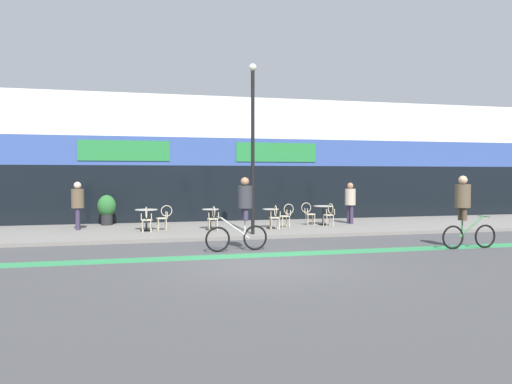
% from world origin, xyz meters
% --- Properties ---
extents(ground_plane, '(120.00, 120.00, 0.00)m').
position_xyz_m(ground_plane, '(0.00, 0.00, 0.00)').
color(ground_plane, '#424244').
extents(sidewalk_slab, '(40.00, 5.50, 0.12)m').
position_xyz_m(sidewalk_slab, '(0.00, 7.25, 0.06)').
color(sidewalk_slab, slate).
rests_on(sidewalk_slab, ground).
extents(storefront_facade, '(40.00, 4.06, 5.51)m').
position_xyz_m(storefront_facade, '(0.00, 11.96, 2.74)').
color(storefront_facade, silver).
rests_on(storefront_facade, ground).
extents(bike_lane_stripe, '(36.00, 0.70, 0.01)m').
position_xyz_m(bike_lane_stripe, '(0.00, 1.40, 0.00)').
color(bike_lane_stripe, '#2D844C').
rests_on(bike_lane_stripe, ground).
extents(bistro_table_0, '(0.80, 0.80, 0.77)m').
position_xyz_m(bistro_table_0, '(-2.49, 6.96, 0.67)').
color(bistro_table_0, black).
rests_on(bistro_table_0, sidewalk_slab).
extents(bistro_table_1, '(0.62, 0.62, 0.75)m').
position_xyz_m(bistro_table_1, '(-0.20, 6.80, 0.65)').
color(bistro_table_1, black).
rests_on(bistro_table_1, sidewalk_slab).
extents(bistro_table_2, '(0.61, 0.61, 0.72)m').
position_xyz_m(bistro_table_2, '(2.08, 6.73, 0.63)').
color(bistro_table_2, black).
rests_on(bistro_table_2, sidewalk_slab).
extents(bistro_table_3, '(0.79, 0.79, 0.76)m').
position_xyz_m(bistro_table_3, '(4.46, 7.38, 0.67)').
color(bistro_table_3, black).
rests_on(bistro_table_3, sidewalk_slab).
extents(cafe_chair_0_near, '(0.44, 0.60, 0.90)m').
position_xyz_m(cafe_chair_0_near, '(-2.50, 6.33, 0.64)').
color(cafe_chair_0_near, beige).
rests_on(cafe_chair_0_near, sidewalk_slab).
extents(cafe_chair_0_side, '(0.59, 0.43, 0.90)m').
position_xyz_m(cafe_chair_0_side, '(-1.87, 6.96, 0.64)').
color(cafe_chair_0_side, beige).
rests_on(cafe_chair_0_side, sidewalk_slab).
extents(cafe_chair_1_near, '(0.42, 0.58, 0.90)m').
position_xyz_m(cafe_chair_1_near, '(-0.19, 6.17, 0.64)').
color(cafe_chair_1_near, beige).
rests_on(cafe_chair_1_near, sidewalk_slab).
extents(cafe_chair_2_near, '(0.44, 0.59, 0.90)m').
position_xyz_m(cafe_chair_2_near, '(2.07, 6.10, 0.64)').
color(cafe_chair_2_near, beige).
rests_on(cafe_chair_2_near, sidewalk_slab).
extents(cafe_chair_2_side, '(0.59, 0.44, 0.90)m').
position_xyz_m(cafe_chair_2_side, '(2.71, 6.74, 0.64)').
color(cafe_chair_2_side, beige).
rests_on(cafe_chair_2_side, sidewalk_slab).
extents(cafe_chair_3_near, '(0.44, 0.59, 0.90)m').
position_xyz_m(cafe_chair_3_near, '(4.46, 6.76, 0.64)').
color(cafe_chair_3_near, beige).
rests_on(cafe_chair_3_near, sidewalk_slab).
extents(cafe_chair_3_side, '(0.58, 0.41, 0.90)m').
position_xyz_m(cafe_chair_3_side, '(3.83, 7.39, 0.64)').
color(cafe_chair_3_side, beige).
rests_on(cafe_chair_3_side, sidewalk_slab).
extents(planter_pot, '(0.72, 0.72, 1.20)m').
position_xyz_m(planter_pot, '(-3.96, 9.35, 0.80)').
color(planter_pot, '#232326').
rests_on(planter_pot, sidewalk_slab).
extents(lamp_post, '(0.26, 0.26, 5.72)m').
position_xyz_m(lamp_post, '(0.97, 4.99, 3.39)').
color(lamp_post, black).
rests_on(lamp_post, sidewalk_slab).
extents(cyclist_0, '(1.75, 0.48, 2.10)m').
position_xyz_m(cyclist_0, '(6.25, 1.06, 1.22)').
color(cyclist_0, black).
rests_on(cyclist_0, ground).
extents(cyclist_1, '(1.80, 0.53, 2.06)m').
position_xyz_m(cyclist_1, '(0.00, 2.27, 1.15)').
color(cyclist_1, black).
rests_on(cyclist_1, ground).
extents(pedestrian_near_end, '(0.46, 0.46, 1.75)m').
position_xyz_m(pedestrian_near_end, '(-4.90, 7.82, 1.16)').
color(pedestrian_near_end, '#382D47').
rests_on(pedestrian_near_end, sidewalk_slab).
extents(pedestrian_far_end, '(0.54, 0.54, 1.68)m').
position_xyz_m(pedestrian_far_end, '(5.69, 7.51, 1.12)').
color(pedestrian_far_end, '#382D47').
rests_on(pedestrian_far_end, sidewalk_slab).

